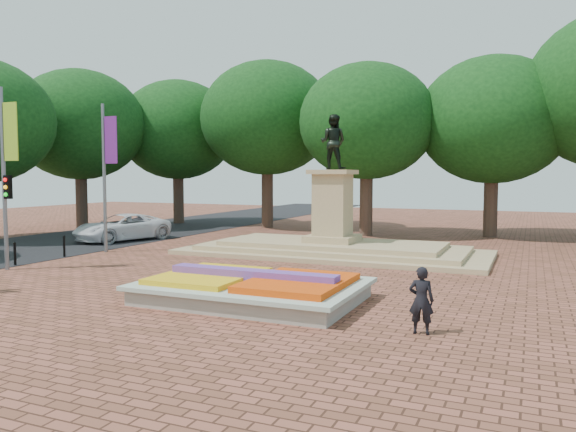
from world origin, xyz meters
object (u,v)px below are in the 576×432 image
object	(u,v)px
monument	(332,235)
van	(122,227)
flower_bed	(253,288)
pedestrian	(421,300)

from	to	relation	value
monument	van	xyz separation A→B (m)	(-12.55, 0.45, -0.14)
monument	flower_bed	bearing A→B (deg)	-84.13
monument	pedestrian	xyz separation A→B (m)	(6.13, -11.49, -0.10)
flower_bed	van	size ratio (longest dim) A/B	1.17
flower_bed	monument	size ratio (longest dim) A/B	0.45
pedestrian	van	bearing A→B (deg)	-37.21
monument	van	distance (m)	12.56
flower_bed	monument	bearing A→B (deg)	95.87
van	flower_bed	bearing A→B (deg)	-20.43
flower_bed	pedestrian	xyz separation A→B (m)	(5.10, -1.49, 0.41)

